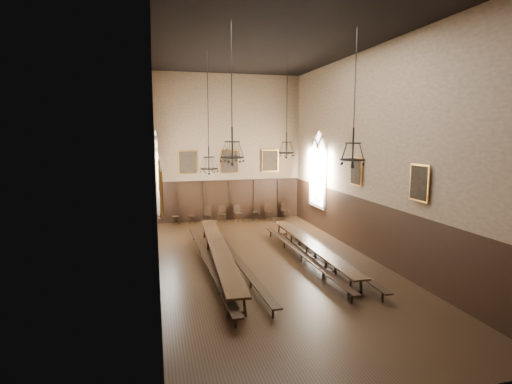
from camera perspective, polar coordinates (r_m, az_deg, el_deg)
name	(u,v)px	position (r m, az deg, el deg)	size (l,w,h in m)	color
floor	(270,264)	(16.98, 1.99, -10.25)	(9.00, 18.00, 0.02)	black
ceiling	(271,39)	(16.50, 2.16, 20.97)	(9.00, 18.00, 0.02)	black
wall_back	(229,148)	(24.89, -3.82, 6.24)	(9.00, 0.02, 9.00)	#8B7256
wall_front	(407,182)	(7.92, 20.77, 1.30)	(9.00, 0.02, 9.00)	#8B7256
wall_left	(155,158)	(15.47, -14.23, 4.75)	(0.02, 18.00, 9.00)	#8B7256
wall_right	(371,155)	(17.92, 16.10, 5.13)	(0.02, 18.00, 9.00)	#8B7256
wainscot_panelling	(270,235)	(16.62, 2.02, -6.13)	(9.00, 18.00, 2.50)	black
table_left	(219,257)	(16.62, -5.30, -9.17)	(1.24, 10.47, 0.82)	black
table_right	(311,251)	(17.67, 7.83, -8.35)	(0.71, 9.01, 0.70)	black
bench_left_outer	(208,263)	(16.16, -6.82, -10.11)	(0.55, 10.59, 0.48)	black
bench_left_inner	(234,259)	(16.56, -3.10, -9.60)	(0.73, 10.49, 0.47)	black
bench_right_inner	(301,256)	(17.20, 6.48, -9.07)	(0.47, 9.38, 0.42)	black
bench_right_outer	(328,253)	(17.67, 10.20, -8.64)	(0.56, 9.79, 0.44)	black
chair_0	(176,219)	(24.60, -11.38, -3.82)	(0.46, 0.46, 0.97)	black
chair_1	(192,219)	(24.68, -9.12, -3.78)	(0.43, 0.43, 0.88)	black
chair_2	(208,218)	(24.65, -6.90, -3.71)	(0.44, 0.44, 0.94)	black
chair_3	(222,217)	(24.79, -4.91, -3.58)	(0.54, 0.54, 0.98)	black
chair_4	(238,216)	(24.95, -2.53, -3.46)	(0.55, 0.55, 1.01)	black
chair_5	(256,215)	(25.29, 0.06, -3.32)	(0.54, 0.54, 0.97)	black
chair_6	(269,214)	(25.44, 1.80, -3.21)	(0.53, 0.53, 1.03)	black
chair_7	(285,214)	(25.79, 4.17, -3.09)	(0.53, 0.53, 1.00)	black
chandelier_back_left	(209,161)	(18.21, -6.74, 4.47)	(0.82, 0.82, 5.33)	black
chandelier_back_right	(287,146)	(19.47, 4.38, 6.54)	(0.81, 0.81, 4.67)	black
chandelier_front_left	(232,148)	(13.39, -3.42, 6.29)	(0.81, 0.81, 4.53)	black
chandelier_front_right	(353,152)	(14.61, 13.67, 5.64)	(0.91, 0.91, 4.68)	black
portrait_back_0	(188,162)	(24.46, -9.76, 4.23)	(1.10, 0.12, 1.40)	gold
portrait_back_1	(230,161)	(24.80, -3.74, 4.38)	(1.10, 0.12, 1.40)	gold
portrait_back_2	(270,161)	(25.40, 2.05, 4.49)	(1.10, 0.12, 1.40)	gold
portrait_left_0	(159,176)	(16.53, -13.69, 2.20)	(0.12, 1.00, 1.30)	gold
portrait_left_1	(161,192)	(12.06, -13.41, 0.02)	(0.12, 1.00, 1.30)	gold
portrait_right_0	(356,171)	(18.78, 14.13, 2.89)	(0.12, 1.00, 1.30)	gold
portrait_right_1	(419,183)	(15.00, 22.30, 1.21)	(0.12, 1.00, 1.30)	gold
window_right	(318,169)	(22.87, 8.85, 3.22)	(0.20, 2.20, 4.60)	white
window_left	(157,173)	(21.04, -13.96, 2.63)	(0.20, 2.20, 4.60)	white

